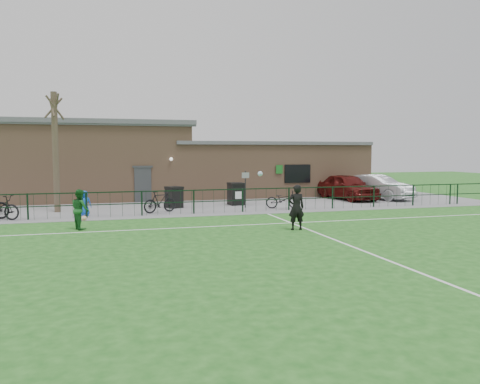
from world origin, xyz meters
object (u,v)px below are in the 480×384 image
object	(u,v)px
spectator_child	(85,203)
ball_ground	(84,218)
sign_post	(245,189)
bicycle_d	(160,202)
bicycle_e	(283,199)
wheelie_bin_right	(236,194)
wheelie_bin_left	(174,198)
outfield_player	(80,209)
car_maroon	(347,187)
car_silver	(377,187)
bare_tree	(56,153)

from	to	relation	value
spectator_child	ball_ground	size ratio (longest dim) A/B	5.20
sign_post	bicycle_d	bearing A→B (deg)	-170.76
sign_post	bicycle_e	xyz separation A→B (m)	(1.85, -0.89, -0.52)
bicycle_d	bicycle_e	size ratio (longest dim) A/B	0.98
ball_ground	sign_post	bearing A→B (deg)	16.94
wheelie_bin_right	bicycle_e	distance (m)	3.06
wheelie_bin_left	outfield_player	xyz separation A→B (m)	(-4.51, -5.85, 0.24)
outfield_player	sign_post	bearing A→B (deg)	-81.48
car_maroon	bicycle_d	size ratio (longest dim) A/B	2.66
car_maroon	bicycle_d	world-z (taller)	car_maroon
car_maroon	outfield_player	size ratio (longest dim) A/B	3.01
wheelie_bin_left	ball_ground	world-z (taller)	wheelie_bin_left
bicycle_e	spectator_child	xyz separation A→B (m)	(-10.07, -0.02, 0.11)
wheelie_bin_left	sign_post	xyz separation A→B (m)	(3.71, -1.04, 0.47)
wheelie_bin_right	ball_ground	distance (m)	9.01
wheelie_bin_left	outfield_player	size ratio (longest dim) A/B	0.67
wheelie_bin_left	sign_post	distance (m)	3.88
car_maroon	ball_ground	size ratio (longest dim) A/B	20.86
ball_ground	wheelie_bin_right	bearing A→B (deg)	26.06
wheelie_bin_right	car_silver	bearing A→B (deg)	-1.00
spectator_child	bare_tree	bearing A→B (deg)	114.75
bare_tree	sign_post	distance (m)	9.86
car_maroon	spectator_child	xyz separation A→B (m)	(-15.69, -3.30, -0.22)
sign_post	bicycle_e	bearing A→B (deg)	-25.69
car_silver	spectator_child	world-z (taller)	car_silver
car_maroon	wheelie_bin_right	bearing A→B (deg)	179.72
bare_tree	car_silver	distance (m)	19.25
wheelie_bin_right	spectator_child	xyz separation A→B (m)	(-8.10, -2.37, 0.01)
wheelie_bin_right	car_maroon	distance (m)	7.64
wheelie_bin_left	wheelie_bin_right	xyz separation A→B (m)	(3.60, 0.41, 0.06)
sign_post	spectator_child	bearing A→B (deg)	-173.69
wheelie_bin_left	ball_ground	distance (m)	5.73
sign_post	car_silver	size ratio (longest dim) A/B	0.42
wheelie_bin_right	outfield_player	distance (m)	10.24
bare_tree	outfield_player	distance (m)	6.27
wheelie_bin_left	spectator_child	xyz separation A→B (m)	(-4.51, -1.95, 0.06)
ball_ground	bare_tree	bearing A→B (deg)	112.67
wheelie_bin_left	ball_ground	bearing A→B (deg)	-164.94
car_maroon	car_silver	bearing A→B (deg)	-13.70
ball_ground	outfield_player	bearing A→B (deg)	-90.67
sign_post	bicycle_e	world-z (taller)	sign_post
bare_tree	wheelie_bin_right	bearing A→B (deg)	3.36
spectator_child	ball_ground	distance (m)	1.66
wheelie_bin_right	spectator_child	distance (m)	8.44
wheelie_bin_right	bicycle_d	size ratio (longest dim) A/B	0.66
bicycle_d	ball_ground	size ratio (longest dim) A/B	7.84
car_maroon	ball_ground	bearing A→B (deg)	-169.98
bicycle_d	bicycle_e	distance (m)	6.52
bare_tree	wheelie_bin_left	distance (m)	6.39
wheelie_bin_left	outfield_player	world-z (taller)	outfield_player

